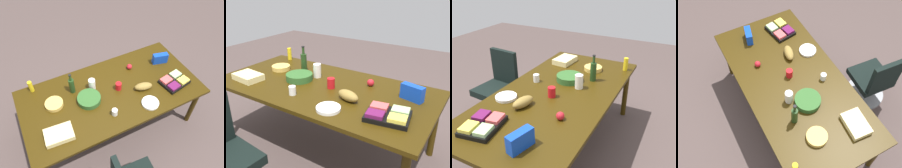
% 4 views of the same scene
% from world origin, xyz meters
% --- Properties ---
extents(ground_plane, '(10.00, 10.00, 0.00)m').
position_xyz_m(ground_plane, '(0.00, 0.00, 0.00)').
color(ground_plane, '#51413E').
extents(conference_table, '(2.38, 1.18, 0.77)m').
position_xyz_m(conference_table, '(0.00, 0.00, 0.71)').
color(conference_table, '#362607').
rests_on(conference_table, ground).
extents(chip_bag_blue, '(0.23, 0.13, 0.15)m').
position_xyz_m(chip_bag_blue, '(-0.90, -0.19, 0.85)').
color(chip_bag_blue, '#1241BE').
rests_on(chip_bag_blue, conference_table).
extents(chip_bowl, '(0.26, 0.26, 0.05)m').
position_xyz_m(chip_bowl, '(0.74, -0.13, 0.80)').
color(chip_bowl, '#E1B755').
rests_on(chip_bowl, conference_table).
extents(red_solo_cup, '(0.09, 0.09, 0.11)m').
position_xyz_m(red_solo_cup, '(-0.11, 0.00, 0.83)').
color(red_solo_cup, red).
rests_on(red_solo_cup, conference_table).
extents(bread_loaf, '(0.26, 0.17, 0.10)m').
position_xyz_m(bread_loaf, '(-0.40, 0.15, 0.82)').
color(bread_loaf, olive).
rests_on(bread_loaf, conference_table).
extents(sheet_cake, '(0.34, 0.25, 0.07)m').
position_xyz_m(sheet_cake, '(0.82, 0.32, 0.81)').
color(sheet_cake, '#EEDB92').
rests_on(sheet_cake, conference_table).
extents(mayo_jar, '(0.10, 0.10, 0.16)m').
position_xyz_m(mayo_jar, '(0.20, -0.17, 0.85)').
color(mayo_jar, white).
rests_on(mayo_jar, conference_table).
extents(fruit_platter, '(0.40, 0.34, 0.07)m').
position_xyz_m(fruit_platter, '(-0.84, 0.25, 0.80)').
color(fruit_platter, black).
rests_on(fruit_platter, conference_table).
extents(wine_bottle, '(0.08, 0.08, 0.32)m').
position_xyz_m(wine_bottle, '(0.46, -0.24, 0.89)').
color(wine_bottle, '#203C18').
rests_on(wine_bottle, conference_table).
extents(mustard_bottle, '(0.06, 0.06, 0.17)m').
position_xyz_m(mustard_bottle, '(0.93, -0.49, 0.86)').
color(mustard_bottle, yellow).
rests_on(mustard_bottle, conference_table).
extents(paper_plate_stack, '(0.25, 0.25, 0.03)m').
position_xyz_m(paper_plate_stack, '(-0.35, 0.40, 0.79)').
color(paper_plate_stack, white).
rests_on(paper_plate_stack, conference_table).
extents(apple_red, '(0.09, 0.09, 0.08)m').
position_xyz_m(apple_red, '(-0.43, -0.27, 0.81)').
color(apple_red, red).
rests_on(apple_red, conference_table).
extents(paper_cup, '(0.08, 0.08, 0.09)m').
position_xyz_m(paper_cup, '(0.13, 0.34, 0.82)').
color(paper_cup, white).
rests_on(paper_cup, conference_table).
extents(salad_bowl, '(0.34, 0.34, 0.07)m').
position_xyz_m(salad_bowl, '(0.32, 0.01, 0.81)').
color(salad_bowl, '#2F5E27').
rests_on(salad_bowl, conference_table).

